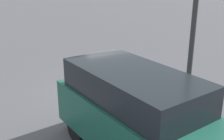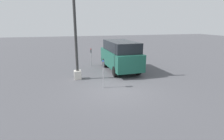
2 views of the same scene
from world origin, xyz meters
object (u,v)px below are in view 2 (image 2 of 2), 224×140
(parking_meter_near, at_px, (103,68))
(lamp_post, at_px, (76,42))
(parking_meter_far, at_px, (91,53))
(parked_van, at_px, (120,55))

(parking_meter_near, bearing_deg, lamp_post, 46.22)
(lamp_post, bearing_deg, parking_meter_far, -22.21)
(parking_meter_near, height_order, lamp_post, lamp_post)
(parking_meter_near, relative_size, parked_van, 0.35)
(parking_meter_near, height_order, parked_van, parked_van)
(parking_meter_far, relative_size, lamp_post, 0.21)
(parking_meter_far, distance_m, parked_van, 2.80)
(parking_meter_near, relative_size, parking_meter_far, 1.07)
(parked_van, bearing_deg, lamp_post, 108.63)
(parking_meter_far, bearing_deg, parked_van, -124.31)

